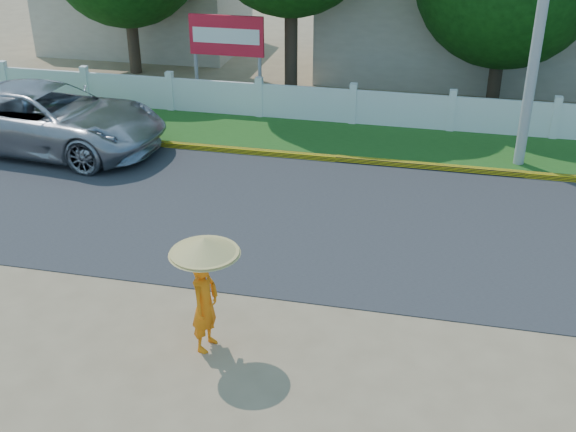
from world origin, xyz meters
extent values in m
plane|color=#9E8460|center=(0.00, 0.00, 0.00)|extent=(120.00, 120.00, 0.00)
cube|color=#38383A|center=(0.00, 4.50, 0.01)|extent=(60.00, 7.00, 0.02)
cube|color=#2D601E|center=(0.00, 9.75, 0.01)|extent=(60.00, 3.50, 0.03)
cube|color=yellow|center=(0.00, 8.05, 0.08)|extent=(40.00, 0.18, 0.16)
cube|color=silver|center=(0.00, 11.20, 0.55)|extent=(40.00, 0.10, 1.10)
cube|color=#B7AD99|center=(3.00, 18.00, 1.60)|extent=(10.00, 6.00, 3.20)
cube|color=#B7AD99|center=(-10.00, 19.00, 1.40)|extent=(8.00, 5.00, 2.80)
cylinder|color=#9B9C99|center=(4.90, 8.95, 3.93)|extent=(0.28, 0.28, 7.86)
imported|color=#A0A2A8|center=(-8.08, 7.21, 0.92)|extent=(6.85, 3.55, 1.84)
imported|color=orange|center=(-0.83, -0.67, 0.86)|extent=(0.52, 0.69, 1.72)
cylinder|color=gray|center=(-0.78, -0.67, 1.52)|extent=(0.02, 0.02, 1.11)
cone|color=tan|center=(-0.78, -0.67, 1.99)|extent=(1.17, 1.17, 0.28)
cylinder|color=gray|center=(-5.46, 12.30, 1.00)|extent=(0.12, 0.12, 2.00)
cylinder|color=gray|center=(-3.26, 12.30, 1.00)|extent=(0.12, 0.12, 2.00)
cube|color=red|center=(-4.36, 12.30, 2.30)|extent=(2.50, 0.12, 1.30)
cube|color=silver|center=(-4.36, 12.24, 2.30)|extent=(2.25, 0.02, 0.49)
cylinder|color=#473828|center=(4.34, 14.26, 1.30)|extent=(0.44, 0.44, 2.60)
cylinder|color=#473828|center=(-8.98, 15.21, 1.53)|extent=(0.44, 0.44, 3.05)
cylinder|color=#473828|center=(-2.48, 13.51, 2.02)|extent=(0.44, 0.44, 4.03)
camera|label=1|loc=(2.74, -10.22, 7.65)|focal=45.00mm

